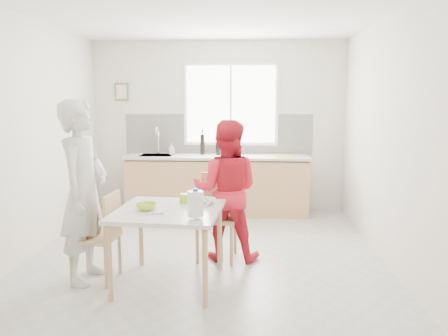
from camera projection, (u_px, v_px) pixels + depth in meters
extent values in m
plane|color=#B7B7B2|center=(206.00, 257.00, 4.99)|extent=(4.50, 4.50, 0.00)
plane|color=silver|center=(218.00, 126.00, 7.00)|extent=(4.00, 0.00, 4.00)
plane|color=silver|center=(168.00, 175.00, 2.56)|extent=(4.00, 0.00, 4.00)
plane|color=silver|center=(27.00, 139.00, 4.88)|extent=(0.00, 4.50, 4.50)
plane|color=silver|center=(391.00, 140.00, 4.67)|extent=(0.00, 4.50, 4.50)
plane|color=white|center=(204.00, 11.00, 4.57)|extent=(4.50, 4.50, 0.00)
cube|color=white|center=(231.00, 104.00, 6.92)|extent=(1.50, 0.03, 1.30)
cube|color=white|center=(231.00, 104.00, 6.90)|extent=(1.40, 0.02, 1.20)
cube|color=white|center=(231.00, 104.00, 6.89)|extent=(0.03, 0.03, 1.20)
cube|color=white|center=(218.00, 134.00, 7.01)|extent=(3.00, 0.02, 0.65)
cube|color=#48853C|center=(122.00, 92.00, 6.98)|extent=(0.22, 0.02, 0.28)
cube|color=beige|center=(121.00, 92.00, 6.97)|extent=(0.16, 0.01, 0.22)
cube|color=tan|center=(217.00, 186.00, 6.85)|extent=(2.80, 0.60, 0.86)
cube|color=#3F3326|center=(217.00, 210.00, 6.91)|extent=(2.80, 0.54, 0.10)
cube|color=silver|center=(217.00, 157.00, 6.77)|extent=(2.84, 0.64, 0.04)
cube|color=#A5A5AA|center=(157.00, 156.00, 6.82)|extent=(0.50, 0.40, 0.03)
cylinder|color=silver|center=(158.00, 143.00, 6.95)|extent=(0.02, 0.02, 0.36)
torus|color=silver|center=(157.00, 132.00, 6.85)|extent=(0.02, 0.18, 0.18)
cube|color=silver|center=(169.00, 211.00, 4.16)|extent=(1.05, 1.05, 0.04)
cylinder|color=tan|center=(110.00, 264.00, 3.85)|extent=(0.05, 0.05, 0.69)
cylinder|color=tan|center=(141.00, 234.00, 4.69)|extent=(0.05, 0.05, 0.69)
cylinder|color=tan|center=(205.00, 269.00, 3.74)|extent=(0.05, 0.05, 0.69)
cylinder|color=tan|center=(220.00, 238.00, 4.58)|extent=(0.05, 0.05, 0.69)
cube|color=tan|center=(95.00, 237.00, 4.30)|extent=(0.44, 0.44, 0.04)
cube|color=tan|center=(112.00, 215.00, 4.24)|extent=(0.06, 0.39, 0.43)
cylinder|color=tan|center=(87.00, 253.00, 4.53)|extent=(0.04, 0.04, 0.42)
cylinder|color=tan|center=(71.00, 265.00, 4.19)|extent=(0.04, 0.04, 0.42)
cylinder|color=tan|center=(120.00, 254.00, 4.49)|extent=(0.04, 0.04, 0.42)
cylinder|color=tan|center=(106.00, 267.00, 4.14)|extent=(0.04, 0.04, 0.42)
cube|color=tan|center=(217.00, 218.00, 4.88)|extent=(0.47, 0.47, 0.04)
cube|color=tan|center=(219.00, 192.00, 5.04)|extent=(0.42, 0.07, 0.46)
cylinder|color=tan|center=(197.00, 244.00, 4.76)|extent=(0.04, 0.04, 0.45)
cylinder|color=tan|center=(231.00, 245.00, 4.71)|extent=(0.04, 0.04, 0.45)
cylinder|color=tan|center=(203.00, 233.00, 5.13)|extent=(0.04, 0.04, 0.45)
cylinder|color=tan|center=(235.00, 235.00, 5.08)|extent=(0.04, 0.04, 0.45)
imported|color=silver|center=(84.00, 192.00, 4.24)|extent=(0.48, 0.69, 1.79)
imported|color=red|center=(226.00, 190.00, 4.85)|extent=(0.81, 0.65, 1.57)
imported|color=#B1D631|center=(146.00, 207.00, 4.13)|extent=(0.21, 0.21, 0.06)
imported|color=silver|center=(204.00, 201.00, 4.35)|extent=(0.24, 0.24, 0.05)
cylinder|color=white|center=(195.00, 204.00, 3.82)|extent=(0.14, 0.14, 0.22)
cylinder|color=blue|center=(195.00, 190.00, 3.80)|extent=(0.05, 0.05, 0.03)
torus|color=white|center=(203.00, 202.00, 3.81)|extent=(0.11, 0.03, 0.11)
cube|color=#ABCB2E|center=(185.00, 198.00, 4.41)|extent=(0.11, 0.11, 0.09)
cylinder|color=#A5A5AA|center=(154.00, 214.00, 3.95)|extent=(0.16, 0.05, 0.01)
cube|color=#98BF2C|center=(285.00, 156.00, 6.66)|extent=(0.39, 0.31, 0.01)
cylinder|color=black|center=(202.00, 144.00, 6.85)|extent=(0.07, 0.07, 0.32)
cylinder|color=black|center=(218.00, 145.00, 6.80)|extent=(0.07, 0.07, 0.30)
cylinder|color=#995521|center=(218.00, 150.00, 6.81)|extent=(0.06, 0.06, 0.16)
imported|color=#999999|center=(172.00, 149.00, 6.90)|extent=(0.10, 0.10, 0.17)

